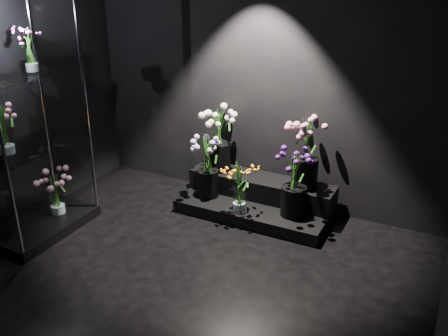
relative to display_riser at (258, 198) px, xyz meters
The scene contains 12 objects.
floor 1.69m from the display_riser, 93.18° to the right, with size 4.00×4.00×0.00m, color black.
wall_back 1.30m from the display_riser, 106.49° to the left, with size 4.00×4.00×0.00m, color black.
display_riser is the anchor object (origin of this frame).
display_case 2.43m from the display_riser, 142.50° to the right, with size 0.63×1.04×2.29m.
bouquet_orange_bells 0.40m from the display_riser, 105.04° to the right, with size 0.29×0.29×0.53m.
bouquet_lilac 0.65m from the display_riser, 163.43° to the right, with size 0.45×0.45×0.67m.
bouquet_purple 0.59m from the display_riser, 18.09° to the right, with size 0.34×0.34×0.68m.
bouquet_cream_roses 0.79m from the display_riser, behind, with size 0.51×0.51×0.69m.
bouquet_pink_roses 0.78m from the display_riser, 14.20° to the left, with size 0.46×0.46×0.73m.
bouquet_case_pink 2.57m from the display_riser, 138.91° to the right, with size 0.31×0.31×0.45m.
bouquet_case_magenta 2.65m from the display_riser, 145.13° to the right, with size 0.27×0.27×0.38m.
bouquet_case_base_pink 2.08m from the display_riser, 146.28° to the right, with size 0.42×0.42×0.43m.
Camera 1 is at (1.93, -2.71, 2.55)m, focal length 40.00 mm.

